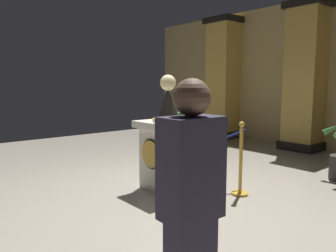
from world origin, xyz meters
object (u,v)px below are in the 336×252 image
(bystander_guest, at_px, (191,209))
(stanchion_far, at_px, (195,151))
(pedestal_clock, at_px, (168,146))
(potted_palm_left, at_px, (186,135))
(stanchion_near, at_px, (241,169))

(bystander_guest, bearing_deg, stanchion_far, 134.69)
(pedestal_clock, relative_size, potted_palm_left, 1.64)
(potted_palm_left, bearing_deg, bystander_guest, -43.09)
(stanchion_near, bearing_deg, stanchion_far, 163.29)
(bystander_guest, bearing_deg, pedestal_clock, 142.53)
(stanchion_near, relative_size, potted_palm_left, 1.01)
(pedestal_clock, relative_size, stanchion_far, 1.62)
(stanchion_near, height_order, bystander_guest, bystander_guest)
(stanchion_far, bearing_deg, stanchion_near, -16.71)
(pedestal_clock, bearing_deg, bystander_guest, -37.47)
(pedestal_clock, relative_size, stanchion_near, 1.62)
(stanchion_far, xyz_separation_m, potted_palm_left, (-1.87, 1.54, -0.09))
(stanchion_near, xyz_separation_m, bystander_guest, (1.49, -2.44, 0.48))
(pedestal_clock, xyz_separation_m, stanchion_far, (-0.43, 1.02, -0.28))
(stanchion_far, relative_size, potted_palm_left, 1.02)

